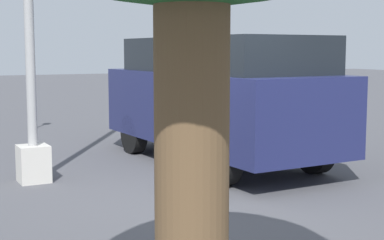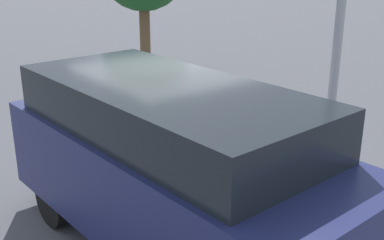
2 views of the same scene
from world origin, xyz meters
TOP-DOWN VIEW (x-y plane):
  - ground_plane at (0.00, 0.00)m, footprint 80.00×80.00m
  - parking_meter_near at (-0.24, 0.41)m, footprint 0.21×0.14m
  - lamp_post at (1.66, 1.92)m, footprint 0.44×0.44m
  - parked_van at (1.70, -1.25)m, footprint 5.10×2.17m

SIDE VIEW (x-z plane):
  - ground_plane at x=0.00m, z-range 0.00..0.00m
  - parking_meter_near at x=-0.24m, z-range 0.37..1.93m
  - parked_van at x=1.70m, z-range 0.10..2.27m
  - lamp_post at x=1.66m, z-range -1.22..4.86m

